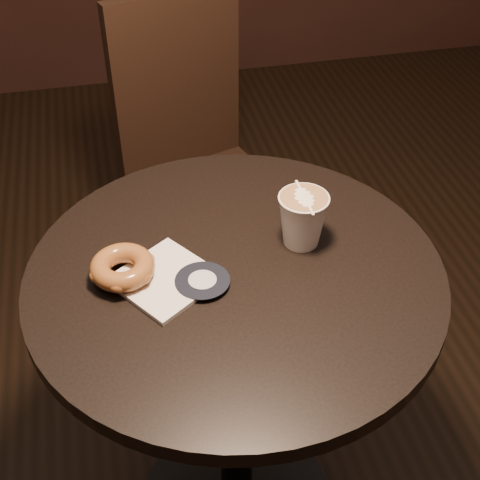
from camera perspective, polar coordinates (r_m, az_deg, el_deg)
The scene contains 5 objects.
cafe_table at distance 1.26m, azimuth -0.37°, elevation -9.19°, with size 0.70×0.70×0.75m.
chair at distance 1.86m, azimuth -4.00°, elevation 7.80°, with size 0.46×0.46×0.92m.
pastry_bag at distance 1.09m, azimuth -6.37°, elevation -3.34°, with size 0.14×0.14×0.01m, color silver.
doughnut at distance 1.09m, azimuth -10.00°, elevation -2.30°, with size 0.11×0.11×0.03m, color brown.
latte_cup at distance 1.14m, azimuth 5.34°, elevation 1.72°, with size 0.09×0.09×0.10m, color white, non-canonical shape.
Camera 1 is at (-0.17, -0.80, 1.50)m, focal length 50.00 mm.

